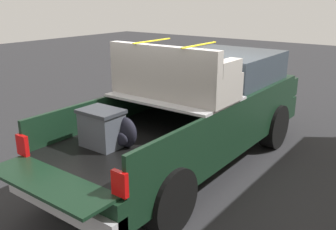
# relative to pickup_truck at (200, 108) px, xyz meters

# --- Properties ---
(ground_plane) EXTENTS (40.00, 40.00, 0.00)m
(ground_plane) POSITION_rel_pickup_truck_xyz_m (-0.38, -0.00, -0.98)
(ground_plane) COLOR #262628
(pickup_truck) EXTENTS (6.05, 2.06, 2.23)m
(pickup_truck) POSITION_rel_pickup_truck_xyz_m (0.00, 0.00, 0.00)
(pickup_truck) COLOR black
(pickup_truck) RESTS_ON ground_plane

